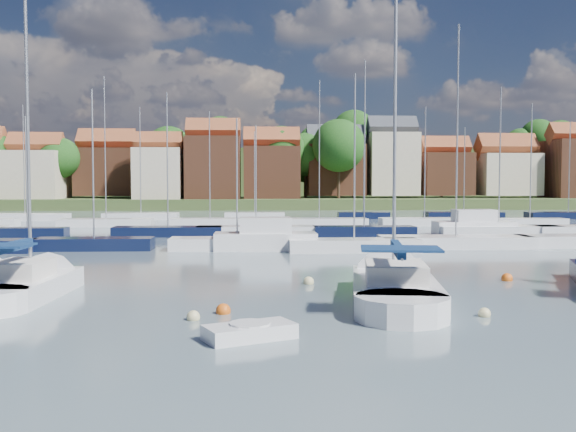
{
  "coord_description": "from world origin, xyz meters",
  "views": [
    {
      "loc": [
        -6.02,
        -24.05,
        4.65
      ],
      "look_at": [
        -4.06,
        14.0,
        2.66
      ],
      "focal_mm": 40.0,
      "sensor_mm": 36.0,
      "label": 1
    }
  ],
  "objects": [
    {
      "name": "buoy_c",
      "position": [
        -7.16,
        -1.43,
        0.0
      ],
      "size": [
        0.53,
        0.53,
        0.53
      ],
      "primitive_type": "sphere",
      "color": "#D85914",
      "rests_on": "ground"
    },
    {
      "name": "buoy_b",
      "position": [
        -8.12,
        -2.44,
        0.0
      ],
      "size": [
        0.45,
        0.45,
        0.45
      ],
      "primitive_type": "sphere",
      "color": "beige",
      "rests_on": "ground"
    },
    {
      "name": "buoy_g",
      "position": [
        -3.58,
        5.03,
        0.0
      ],
      "size": [
        0.49,
        0.49,
        0.49
      ],
      "primitive_type": "sphere",
      "color": "beige",
      "rests_on": "ground"
    },
    {
      "name": "sailboat_left",
      "position": [
        -15.23,
        3.28,
        0.36
      ],
      "size": [
        3.11,
        10.12,
        13.68
      ],
      "rotation": [
        0.0,
        0.0,
        1.52
      ],
      "color": "silver",
      "rests_on": "ground"
    },
    {
      "name": "marina_field",
      "position": [
        1.91,
        35.15,
        0.43
      ],
      "size": [
        79.62,
        41.41,
        15.93
      ],
      "color": "silver",
      "rests_on": "ground"
    },
    {
      "name": "far_shore_town",
      "position": [
        2.23,
        132.67,
        4.61
      ],
      "size": [
        212.46,
        90.0,
        22.27
      ],
      "color": "#48562B",
      "rests_on": "ground"
    },
    {
      "name": "buoy_d",
      "position": [
        1.93,
        -2.4,
        0.0
      ],
      "size": [
        0.43,
        0.43,
        0.43
      ],
      "primitive_type": "sphere",
      "color": "beige",
      "rests_on": "ground"
    },
    {
      "name": "sailboat_centre",
      "position": [
        -0.28,
        2.44,
        0.35
      ],
      "size": [
        5.0,
        12.54,
        16.54
      ],
      "rotation": [
        0.0,
        0.0,
        1.42
      ],
      "color": "silver",
      "rests_on": "ground"
    },
    {
      "name": "tender",
      "position": [
        -6.19,
        -5.2,
        0.22
      ],
      "size": [
        2.93,
        2.23,
        0.57
      ],
      "rotation": [
        0.0,
        0.0,
        0.43
      ],
      "color": "silver",
      "rests_on": "ground"
    },
    {
      "name": "ground",
      "position": [
        0.0,
        40.0,
        0.0
      ],
      "size": [
        260.0,
        260.0,
        0.0
      ],
      "primitive_type": "plane",
      "color": "#44535D",
      "rests_on": "ground"
    },
    {
      "name": "buoy_e",
      "position": [
        5.9,
        5.52,
        0.0
      ],
      "size": [
        0.53,
        0.53,
        0.53
      ],
      "primitive_type": "sphere",
      "color": "#D85914",
      "rests_on": "ground"
    }
  ]
}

